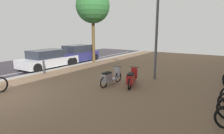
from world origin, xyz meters
The scene contains 8 objects.
ground centered at (1.43, 0.00, -0.02)m, with size 21.00×40.00×0.13m.
scooter_near centered at (3.84, 4.46, 0.39)m, with size 0.78×1.83×0.85m.
scooter_mid centered at (2.84, 4.09, 0.39)m, with size 0.52×1.86×0.86m.
parked_car_near centered at (-3.40, 5.40, 0.63)m, with size 1.92×4.27×1.31m.
parked_car_far centered at (-3.35, 8.27, 0.68)m, with size 1.80×4.11×1.46m.
lamp_post centered at (4.24, 6.49, 2.98)m, with size 0.20×0.52×5.33m.
street_tree centered at (-2.24, 9.19, 4.59)m, with size 2.77×2.77×6.01m.
bollard_far centered at (-2.05, 3.97, 0.42)m, with size 0.12×0.12×0.83m.
Camera 1 is at (7.86, -3.39, 2.64)m, focal length 30.29 mm.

